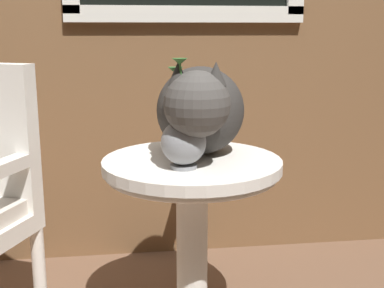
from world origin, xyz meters
The scene contains 3 objects.
wicker_side_table centered at (0.24, 0.08, 0.44)m, with size 0.58×0.58×0.63m.
cat centered at (0.27, 0.12, 0.79)m, with size 0.35×0.65×0.32m.
pewter_vase_with_ivy centered at (0.20, -0.03, 0.73)m, with size 0.14×0.14×0.33m.
Camera 1 is at (0.03, -1.50, 1.04)m, focal length 47.84 mm.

